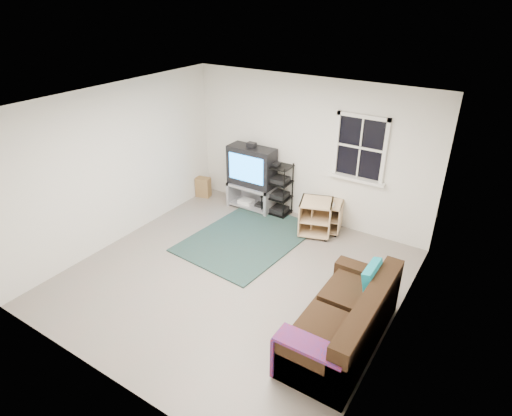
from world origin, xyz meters
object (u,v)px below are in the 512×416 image
Objects in this scene: tv_unit at (252,173)px; sofa at (344,323)px; side_table_right at (327,213)px; side_table_left at (316,215)px; av_rack at (277,192)px.

sofa is at bearing -39.84° from tv_unit.
side_table_right is 2.77m from sofa.
side_table_left is 1.14× the size of side_table_right.
side_table_left reaches higher than side_table_right.
av_rack is at bearing 164.69° from side_table_left.
tv_unit reaches higher than sofa.
sofa is (2.92, -2.43, -0.43)m from tv_unit.
side_table_left is (1.47, -0.21, -0.40)m from tv_unit.
tv_unit is at bearing 140.16° from sofa.
side_table_right is at bearing -2.02° from av_rack.
tv_unit reaches higher than av_rack.
av_rack is at bearing 177.98° from side_table_right.
sofa is at bearing -56.98° from side_table_left.
av_rack is at bearing 4.77° from tv_unit.
sofa is (1.32, -2.44, -0.01)m from side_table_right.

